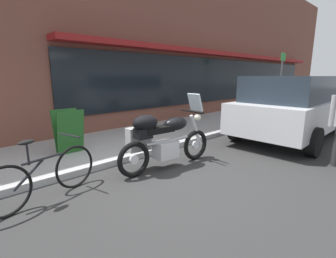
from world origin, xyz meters
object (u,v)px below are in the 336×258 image
object	(u,v)px
parked_minivan	(296,106)
parking_sign_pole	(281,78)
parked_bicycle	(44,176)
sandwich_board_sign	(69,131)
touring_motorcycle	(161,138)

from	to	relation	value
parked_minivan	parking_sign_pole	world-z (taller)	parking_sign_pole
parked_bicycle	sandwich_board_sign	size ratio (longest dim) A/B	1.79
touring_motorcycle	parking_sign_pole	size ratio (longest dim) A/B	0.82
sandwich_board_sign	parking_sign_pole	size ratio (longest dim) A/B	0.36
touring_motorcycle	sandwich_board_sign	xyz separation A→B (m)	(-1.01, 1.80, -0.01)
touring_motorcycle	sandwich_board_sign	bearing A→B (deg)	119.23
parked_minivan	touring_motorcycle	bearing A→B (deg)	169.31
touring_motorcycle	parking_sign_pole	world-z (taller)	parking_sign_pole
sandwich_board_sign	parking_sign_pole	bearing A→B (deg)	-3.81
parked_minivan	sandwich_board_sign	xyz separation A→B (m)	(-5.37, 2.63, -0.33)
parked_bicycle	parked_minivan	distance (m)	6.50
touring_motorcycle	parking_sign_pole	xyz separation A→B (m)	(8.14, 1.19, 1.05)
touring_motorcycle	parked_minivan	distance (m)	4.45
parking_sign_pole	touring_motorcycle	bearing A→B (deg)	-171.65
sandwich_board_sign	parked_minivan	bearing A→B (deg)	-26.07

